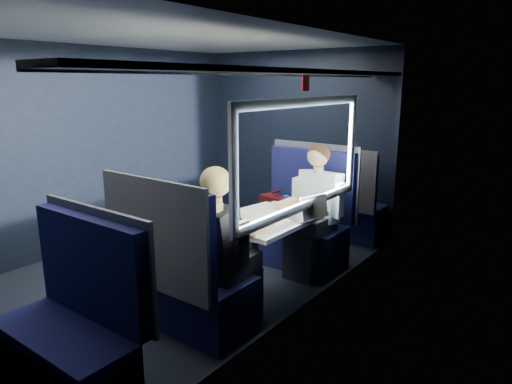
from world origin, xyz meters
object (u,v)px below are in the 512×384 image
Objects in this scene: man at (314,204)px; seat_row_front at (340,206)px; seat_row_back at (74,332)px; cup at (313,206)px; bottle_small at (316,204)px; table at (268,226)px; seat_bay_far at (183,280)px; woman at (221,242)px; seat_bay_near at (300,224)px; laptop at (309,213)px.

seat_row_front is at bearing 102.83° from man.
seat_row_front is 0.88× the size of man.
cup is at bearing 80.22° from seat_row_back.
man is 6.80× the size of bottle_small.
seat_bay_far is at bearing -101.78° from table.
table is 0.48m from bottle_small.
woman is 6.80× the size of bottle_small.
seat_row_back is at bearing -90.00° from seat_bay_far.
table is at bearing -127.31° from bottle_small.
cup is (0.14, -0.26, 0.06)m from man.
table is 1.82m from seat_row_front.
woman is (0.26, -1.58, 0.31)m from seat_bay_near.
seat_bay_far reaches higher than seat_row_back.
seat_bay_near is 0.92m from seat_row_front.
seat_row_back is (0.01, -2.67, -0.01)m from seat_bay_near.
man reaches higher than bottle_small.
seat_bay_far reaches higher than bottle_small.
seat_row_front is (0.01, 0.92, -0.01)m from seat_bay_near.
bottle_small is (0.27, 0.36, 0.16)m from table.
table is 0.71m from woman.
man is 0.60m from laptop.
seat_row_back is (0.00, -3.59, 0.00)m from seat_row_front.
laptop is at bearing 75.81° from seat_row_back.
seat_bay_near is 1.09× the size of seat_row_back.
seat_row_back is 0.88× the size of woman.
table is 0.76× the size of man.
man is (0.25, -1.10, 0.31)m from seat_row_front.
seat_bay_near is at bearing 90.29° from seat_row_back.
woman is (0.00, -1.41, 0.01)m from man.
cup reaches higher than table.
seat_bay_far is 14.57× the size of cup.
seat_row_front is 13.41× the size of cup.
seat_bay_far is at bearing -110.27° from bottle_small.
seat_row_back is 1.16m from woman.
seat_bay_near reaches higher than seat_row_back.
woman is 1.09m from bottle_small.
cup is at bearing 73.66° from seat_bay_far.
table is at bearing 95.45° from woman.
seat_bay_near is 0.95× the size of woman.
seat_bay_near is 0.69m from cup.
seat_row_back is at bearing -102.93° from woman.
laptop is at bearing 74.24° from woman.
woman is at bearing -96.74° from cup.
bottle_small is at bearing -58.89° from man.
seat_bay_far is (0.01, -1.75, -0.01)m from seat_bay_near.
seat_bay_far is at bearing -90.00° from seat_row_front.
table is at bearing -84.20° from seat_row_front.
woman is at bearing -100.91° from bottle_small.
seat_row_front is 0.88× the size of woman.
seat_row_back is 3.40× the size of laptop.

